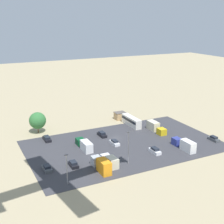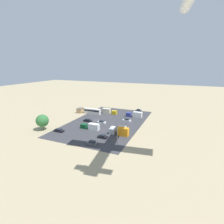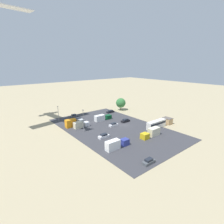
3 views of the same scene
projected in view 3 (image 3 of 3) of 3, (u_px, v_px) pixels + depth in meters
The scene contains 19 objects.
ground_plane at pixel (125, 125), 81.56m from camera, with size 400.00×400.00×0.00m, color tan.
parking_lot_surface at pixel (114, 128), 77.68m from camera, with size 60.49×36.68×0.08m.
shed_building at pixel (167, 121), 83.39m from camera, with size 4.26×3.50×2.91m.
bus at pixel (156, 124), 77.84m from camera, with size 2.49×10.86×3.34m.
parked_car_0 at pixel (113, 125), 80.46m from camera, with size 1.80×4.36×1.44m.
parked_car_1 at pixel (74, 116), 93.79m from camera, with size 1.91×4.11×1.47m.
parked_car_2 at pixel (125, 121), 85.87m from camera, with size 1.89×4.52×1.58m.
parked_car_3 at pixel (110, 112), 102.11m from camera, with size 1.94×4.80×1.45m.
parked_car_4 at pixel (79, 119), 87.92m from camera, with size 1.92×4.12×1.49m.
parked_car_5 at pixel (149, 162), 50.34m from camera, with size 1.71×4.12×1.58m.
parked_car_6 at pixel (104, 136), 67.76m from camera, with size 1.85×4.48×1.65m.
parked_truck_0 at pixel (116, 144), 59.18m from camera, with size 2.31×9.35×3.26m.
parked_truck_1 at pixel (81, 125), 78.42m from camera, with size 2.43×7.21×2.82m.
parked_truck_2 at pixel (102, 118), 88.16m from camera, with size 2.38×9.44×2.93m.
parked_truck_3 at pixel (151, 133), 68.96m from camera, with size 2.52×9.31×3.17m.
parked_truck_4 at pixel (74, 123), 79.79m from camera, with size 2.43×8.75×3.58m.
tree_near_shed at pixel (121, 103), 106.87m from camera, with size 5.90×5.90×7.45m.
light_pole_lot_centre at pixel (83, 120), 72.89m from camera, with size 0.90×0.28×9.48m.
light_pole_lot_edge at pixel (58, 113), 85.19m from camera, with size 0.90×0.28×7.88m.
Camera 3 is at (-56.11, 52.74, 28.21)m, focal length 28.00 mm.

